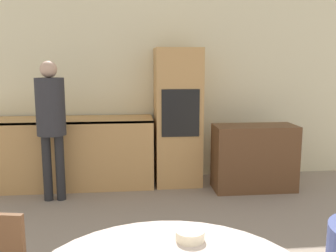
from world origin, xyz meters
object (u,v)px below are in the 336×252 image
at_px(oven_unit, 178,117).
at_px(person_standing, 51,115).
at_px(sideboard, 254,158).
at_px(bowl_near, 190,235).

xyz_separation_m(oven_unit, person_standing, (-1.54, -0.51, 0.11)).
relative_size(sideboard, bowl_near, 7.36).
relative_size(sideboard, person_standing, 0.63).
bearing_deg(person_standing, oven_unit, 18.42).
relative_size(person_standing, bowl_near, 11.64).
height_order(oven_unit, bowl_near, oven_unit).
bearing_deg(oven_unit, sideboard, -22.07).
distance_m(oven_unit, bowl_near, 3.24).
relative_size(oven_unit, bowl_near, 12.82).
xyz_separation_m(person_standing, bowl_near, (1.18, -2.71, -0.22)).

